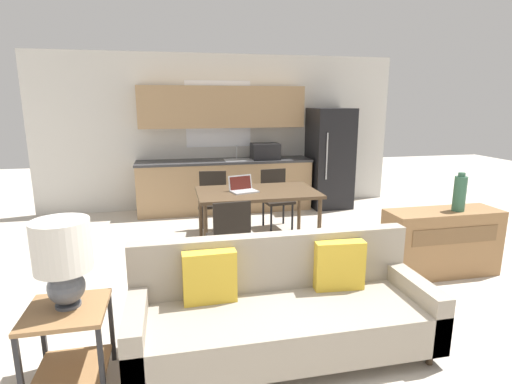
{
  "coord_description": "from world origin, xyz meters",
  "views": [
    {
      "loc": [
        -0.91,
        -2.55,
        1.89
      ],
      "look_at": [
        -0.04,
        1.5,
        0.95
      ],
      "focal_mm": 28.0,
      "sensor_mm": 36.0,
      "label": 1
    }
  ],
  "objects_px": {
    "refrigerator": "(329,158)",
    "dining_chair_far_left": "(213,199)",
    "vase": "(460,193)",
    "dining_chair_near_left": "(230,235)",
    "laptop": "(243,188)",
    "dining_chair_far_right": "(276,196)",
    "credenza": "(441,242)",
    "couch": "(281,310)",
    "side_table": "(69,334)",
    "dining_table": "(257,196)",
    "table_lamp": "(63,256)"
  },
  "relations": [
    {
      "from": "dining_chair_near_left",
      "to": "laptop",
      "type": "distance_m",
      "value": 0.94
    },
    {
      "from": "couch",
      "to": "laptop",
      "type": "height_order",
      "value": "laptop"
    },
    {
      "from": "refrigerator",
      "to": "dining_table",
      "type": "bearing_deg",
      "value": -132.87
    },
    {
      "from": "dining_chair_far_left",
      "to": "dining_table",
      "type": "bearing_deg",
      "value": -54.13
    },
    {
      "from": "dining_table",
      "to": "dining_chair_far_left",
      "type": "xyz_separation_m",
      "value": [
        -0.48,
        0.86,
        -0.22
      ]
    },
    {
      "from": "table_lamp",
      "to": "vase",
      "type": "distance_m",
      "value": 3.87
    },
    {
      "from": "table_lamp",
      "to": "dining_chair_near_left",
      "type": "relative_size",
      "value": 0.67
    },
    {
      "from": "credenza",
      "to": "laptop",
      "type": "height_order",
      "value": "laptop"
    },
    {
      "from": "credenza",
      "to": "dining_chair_far_left",
      "type": "xyz_separation_m",
      "value": [
        -2.31,
        2.06,
        0.12
      ]
    },
    {
      "from": "dining_chair_far_right",
      "to": "dining_chair_far_left",
      "type": "height_order",
      "value": "same"
    },
    {
      "from": "dining_chair_near_left",
      "to": "dining_chair_far_left",
      "type": "height_order",
      "value": "same"
    },
    {
      "from": "vase",
      "to": "credenza",
      "type": "bearing_deg",
      "value": 162.12
    },
    {
      "from": "refrigerator",
      "to": "table_lamp",
      "type": "relative_size",
      "value": 3.02
    },
    {
      "from": "dining_chair_far_left",
      "to": "credenza",
      "type": "bearing_deg",
      "value": -34.98
    },
    {
      "from": "refrigerator",
      "to": "vase",
      "type": "xyz_separation_m",
      "value": [
        0.21,
        -3.13,
        0.04
      ]
    },
    {
      "from": "dining_chair_far_right",
      "to": "dining_chair_near_left",
      "type": "bearing_deg",
      "value": -126.98
    },
    {
      "from": "dining_table",
      "to": "couch",
      "type": "xyz_separation_m",
      "value": [
        -0.29,
        -2.19,
        -0.38
      ]
    },
    {
      "from": "couch",
      "to": "vase",
      "type": "bearing_deg",
      "value": 22.78
    },
    {
      "from": "couch",
      "to": "laptop",
      "type": "distance_m",
      "value": 2.25
    },
    {
      "from": "side_table",
      "to": "vase",
      "type": "distance_m",
      "value": 3.92
    },
    {
      "from": "credenza",
      "to": "dining_chair_far_left",
      "type": "bearing_deg",
      "value": 138.28
    },
    {
      "from": "refrigerator",
      "to": "dining_table",
      "type": "height_order",
      "value": "refrigerator"
    },
    {
      "from": "dining_chair_near_left",
      "to": "laptop",
      "type": "xyz_separation_m",
      "value": [
        0.29,
        0.82,
        0.33
      ]
    },
    {
      "from": "side_table",
      "to": "dining_chair_far_left",
      "type": "relative_size",
      "value": 0.65
    },
    {
      "from": "couch",
      "to": "dining_chair_far_left",
      "type": "xyz_separation_m",
      "value": [
        -0.19,
        3.05,
        0.15
      ]
    },
    {
      "from": "laptop",
      "to": "couch",
      "type": "bearing_deg",
      "value": -108.13
    },
    {
      "from": "dining_table",
      "to": "couch",
      "type": "distance_m",
      "value": 2.24
    },
    {
      "from": "dining_chair_near_left",
      "to": "laptop",
      "type": "height_order",
      "value": "laptop"
    },
    {
      "from": "side_table",
      "to": "credenza",
      "type": "bearing_deg",
      "value": 16.85
    },
    {
      "from": "side_table",
      "to": "dining_chair_far_left",
      "type": "xyz_separation_m",
      "value": [
        1.3,
        3.15,
        0.1
      ]
    },
    {
      "from": "refrigerator",
      "to": "dining_chair_near_left",
      "type": "relative_size",
      "value": 2.02
    },
    {
      "from": "dining_table",
      "to": "laptop",
      "type": "height_order",
      "value": "laptop"
    },
    {
      "from": "refrigerator",
      "to": "dining_table",
      "type": "xyz_separation_m",
      "value": [
        -1.76,
        -1.89,
        -0.18
      ]
    },
    {
      "from": "refrigerator",
      "to": "dining_chair_far_left",
      "type": "relative_size",
      "value": 2.02
    },
    {
      "from": "table_lamp",
      "to": "dining_chair_near_left",
      "type": "bearing_deg",
      "value": 48.27
    },
    {
      "from": "table_lamp",
      "to": "dining_chair_far_left",
      "type": "height_order",
      "value": "table_lamp"
    },
    {
      "from": "dining_table",
      "to": "vase",
      "type": "relative_size",
      "value": 3.63
    },
    {
      "from": "dining_table",
      "to": "dining_chair_far_right",
      "type": "bearing_deg",
      "value": 60.7
    },
    {
      "from": "table_lamp",
      "to": "dining_chair_near_left",
      "type": "xyz_separation_m",
      "value": [
        1.29,
        1.44,
        -0.44
      ]
    },
    {
      "from": "couch",
      "to": "dining_chair_far_right",
      "type": "height_order",
      "value": "dining_chair_far_right"
    },
    {
      "from": "refrigerator",
      "to": "laptop",
      "type": "relative_size",
      "value": 4.73
    },
    {
      "from": "credenza",
      "to": "laptop",
      "type": "relative_size",
      "value": 3.36
    },
    {
      "from": "dining_chair_far_right",
      "to": "dining_chair_far_left",
      "type": "xyz_separation_m",
      "value": [
        -0.96,
        0.01,
        0.0
      ]
    },
    {
      "from": "dining_chair_near_left",
      "to": "vase",
      "type": "bearing_deg",
      "value": 164.58
    },
    {
      "from": "dining_chair_near_left",
      "to": "dining_chair_far_right",
      "type": "xyz_separation_m",
      "value": [
        0.96,
        1.67,
        0.0
      ]
    },
    {
      "from": "laptop",
      "to": "table_lamp",
      "type": "bearing_deg",
      "value": -140.33
    },
    {
      "from": "dining_chair_far_right",
      "to": "laptop",
      "type": "height_order",
      "value": "laptop"
    },
    {
      "from": "refrigerator",
      "to": "dining_chair_near_left",
      "type": "xyz_separation_m",
      "value": [
        -2.24,
        -2.7,
        -0.4
      ]
    },
    {
      "from": "dining_chair_far_left",
      "to": "laptop",
      "type": "bearing_deg",
      "value": -64.36
    },
    {
      "from": "credenza",
      "to": "couch",
      "type": "bearing_deg",
      "value": -155.01
    }
  ]
}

